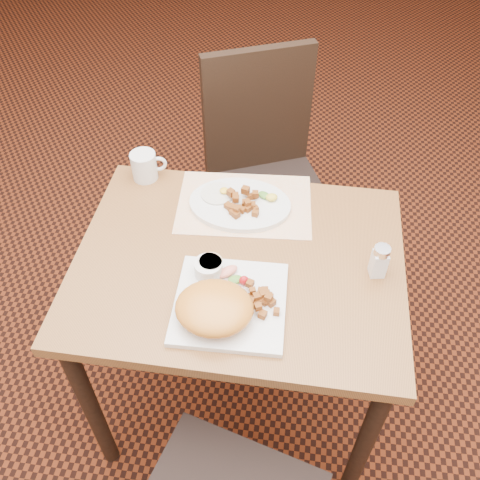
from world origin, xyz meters
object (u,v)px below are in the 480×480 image
(plate_square, at_px, (230,303))
(plate_oval, at_px, (240,204))
(table, at_px, (239,284))
(salt_shaker, at_px, (379,261))
(coffee_mug, at_px, (145,166))
(chair_far, at_px, (265,167))

(plate_square, xyz_separation_m, plate_oval, (-0.03, 0.36, 0.00))
(table, distance_m, salt_shaker, 0.40)
(table, relative_size, salt_shaker, 9.00)
(plate_square, bearing_deg, coffee_mug, 126.62)
(plate_oval, xyz_separation_m, coffee_mug, (-0.31, 0.10, 0.03))
(coffee_mug, bearing_deg, chair_far, 46.51)
(plate_oval, relative_size, salt_shaker, 3.05)
(table, xyz_separation_m, salt_shaker, (0.37, 0.00, 0.16))
(plate_square, height_order, salt_shaker, salt_shaker)
(plate_oval, height_order, salt_shaker, salt_shaker)
(chair_far, relative_size, plate_square, 3.46)
(salt_shaker, bearing_deg, plate_oval, 152.67)
(table, relative_size, chair_far, 0.93)
(salt_shaker, bearing_deg, chair_far, 118.75)
(table, bearing_deg, salt_shaker, 0.59)
(chair_far, height_order, salt_shaker, chair_far)
(chair_far, relative_size, coffee_mug, 8.81)
(chair_far, bearing_deg, table, 65.75)
(chair_far, bearing_deg, plate_square, 65.88)
(table, xyz_separation_m, chair_far, (0.01, 0.67, -0.10))
(table, height_order, plate_oval, plate_oval)
(chair_far, relative_size, plate_oval, 3.19)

